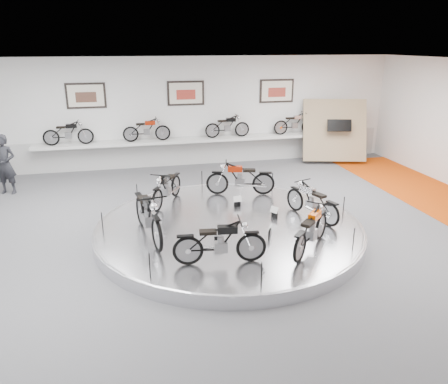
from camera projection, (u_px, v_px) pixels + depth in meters
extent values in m
plane|color=#515154|center=(232.00, 240.00, 10.36)|extent=(16.00, 16.00, 0.00)
plane|color=white|center=(233.00, 65.00, 9.06)|extent=(16.00, 16.00, 0.00)
plane|color=silver|center=(186.00, 112.00, 16.16)|extent=(16.00, 0.00, 16.00)
cube|color=#BCBCBA|center=(187.00, 151.00, 16.61)|extent=(15.68, 0.04, 1.10)
cylinder|color=silver|center=(229.00, 229.00, 10.59)|extent=(6.40, 6.40, 0.30)
torus|color=#B2B2BA|center=(229.00, 225.00, 10.55)|extent=(6.40, 6.40, 0.10)
cube|color=silver|center=(188.00, 141.00, 16.21)|extent=(11.00, 0.55, 0.10)
cube|color=silver|center=(86.00, 96.00, 15.15)|extent=(1.35, 0.06, 0.88)
cube|color=silver|center=(186.00, 93.00, 15.90)|extent=(1.35, 0.06, 0.88)
cube|color=silver|center=(277.00, 91.00, 16.65)|extent=(1.35, 0.06, 0.88)
cube|color=#90805B|center=(335.00, 130.00, 16.78)|extent=(2.56, 1.52, 2.30)
imported|color=black|center=(5.00, 164.00, 13.31)|extent=(0.77, 0.62, 1.85)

